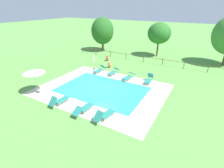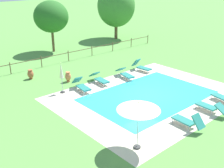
{
  "view_description": "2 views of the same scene",
  "coord_description": "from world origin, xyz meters",
  "px_view_note": "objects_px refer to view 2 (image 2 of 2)",
  "views": [
    {
      "loc": [
        8.53,
        -12.71,
        7.78
      ],
      "look_at": [
        0.88,
        0.5,
        0.6
      ],
      "focal_mm": 26.93,
      "sensor_mm": 36.0,
      "label": 1
    },
    {
      "loc": [
        -13.39,
        -11.35,
        7.75
      ],
      "look_at": [
        -1.88,
        1.69,
        0.87
      ],
      "focal_mm": 44.01,
      "sensor_mm": 36.0,
      "label": 2
    }
  ],
  "objects_px": {
    "sun_lounger_north_mid": "(125,74)",
    "sun_lounger_south_end": "(188,121)",
    "patio_umbrella_open_foreground": "(139,106)",
    "patio_umbrella_closed_row_mid_west": "(61,72)",
    "sun_lounger_south_mid": "(211,107)",
    "terracotta_urn_by_tree": "(68,77)",
    "sun_lounger_north_near_steps": "(142,67)",
    "tree_west_mid": "(51,17)",
    "terracotta_urn_near_fence": "(31,74)",
    "tree_centre": "(116,6)",
    "sun_lounger_north_far": "(100,79)",
    "sun_lounger_south_near_corner": "(82,85)"
  },
  "relations": [
    {
      "from": "terracotta_urn_near_fence",
      "to": "tree_centre",
      "type": "distance_m",
      "value": 17.2
    },
    {
      "from": "sun_lounger_north_near_steps",
      "to": "sun_lounger_north_mid",
      "type": "height_order",
      "value": "sun_lounger_north_near_steps"
    },
    {
      "from": "sun_lounger_south_near_corner",
      "to": "tree_centre",
      "type": "distance_m",
      "value": 18.21
    },
    {
      "from": "tree_centre",
      "to": "patio_umbrella_closed_row_mid_west",
      "type": "bearing_deg",
      "value": -144.09
    },
    {
      "from": "patio_umbrella_open_foreground",
      "to": "tree_centre",
      "type": "height_order",
      "value": "tree_centre"
    },
    {
      "from": "patio_umbrella_closed_row_mid_west",
      "to": "tree_west_mid",
      "type": "relative_size",
      "value": 0.42
    },
    {
      "from": "sun_lounger_north_mid",
      "to": "sun_lounger_south_end",
      "type": "height_order",
      "value": "sun_lounger_south_end"
    },
    {
      "from": "sun_lounger_south_mid",
      "to": "terracotta_urn_near_fence",
      "type": "xyz_separation_m",
      "value": [
        -5.55,
        12.62,
        0.05
      ]
    },
    {
      "from": "sun_lounger_north_mid",
      "to": "patio_umbrella_closed_row_mid_west",
      "type": "height_order",
      "value": "patio_umbrella_closed_row_mid_west"
    },
    {
      "from": "tree_centre",
      "to": "sun_lounger_south_mid",
      "type": "bearing_deg",
      "value": -116.91
    },
    {
      "from": "sun_lounger_south_end",
      "to": "terracotta_urn_by_tree",
      "type": "relative_size",
      "value": 2.36
    },
    {
      "from": "sun_lounger_south_end",
      "to": "terracotta_urn_near_fence",
      "type": "height_order",
      "value": "sun_lounger_south_end"
    },
    {
      "from": "sun_lounger_north_near_steps",
      "to": "sun_lounger_north_far",
      "type": "bearing_deg",
      "value": 178.0
    },
    {
      "from": "terracotta_urn_by_tree",
      "to": "sun_lounger_south_mid",
      "type": "bearing_deg",
      "value": -70.18
    },
    {
      "from": "tree_centre",
      "to": "sun_lounger_north_near_steps",
      "type": "bearing_deg",
      "value": -122.61
    },
    {
      "from": "sun_lounger_north_near_steps",
      "to": "sun_lounger_north_mid",
      "type": "bearing_deg",
      "value": -172.35
    },
    {
      "from": "sun_lounger_north_far",
      "to": "terracotta_urn_near_fence",
      "type": "xyz_separation_m",
      "value": [
        -3.56,
        4.39,
        0.05
      ]
    },
    {
      "from": "sun_lounger_south_mid",
      "to": "sun_lounger_south_end",
      "type": "bearing_deg",
      "value": -177.75
    },
    {
      "from": "patio_umbrella_open_foreground",
      "to": "tree_west_mid",
      "type": "height_order",
      "value": "tree_west_mid"
    },
    {
      "from": "patio_umbrella_closed_row_mid_west",
      "to": "terracotta_urn_near_fence",
      "type": "relative_size",
      "value": 2.92
    },
    {
      "from": "sun_lounger_south_end",
      "to": "patio_umbrella_open_foreground",
      "type": "distance_m",
      "value": 3.95
    },
    {
      "from": "patio_umbrella_closed_row_mid_west",
      "to": "sun_lounger_south_mid",
      "type": "bearing_deg",
      "value": -59.05
    },
    {
      "from": "sun_lounger_north_mid",
      "to": "patio_umbrella_open_foreground",
      "type": "distance_m",
      "value": 9.92
    },
    {
      "from": "sun_lounger_south_near_corner",
      "to": "terracotta_urn_near_fence",
      "type": "distance_m",
      "value": 4.94
    },
    {
      "from": "sun_lounger_north_near_steps",
      "to": "terracotta_urn_near_fence",
      "type": "distance_m",
      "value": 9.33
    },
    {
      "from": "sun_lounger_north_mid",
      "to": "patio_umbrella_open_foreground",
      "type": "xyz_separation_m",
      "value": [
        -6.35,
        -7.4,
        1.86
      ]
    },
    {
      "from": "patio_umbrella_open_foreground",
      "to": "terracotta_urn_by_tree",
      "type": "relative_size",
      "value": 3.05
    },
    {
      "from": "sun_lounger_south_end",
      "to": "patio_umbrella_open_foreground",
      "type": "bearing_deg",
      "value": 172.21
    },
    {
      "from": "sun_lounger_south_mid",
      "to": "terracotta_urn_by_tree",
      "type": "height_order",
      "value": "terracotta_urn_by_tree"
    },
    {
      "from": "patio_umbrella_open_foreground",
      "to": "terracotta_urn_near_fence",
      "type": "distance_m",
      "value": 12.39
    },
    {
      "from": "sun_lounger_south_mid",
      "to": "sun_lounger_north_far",
      "type": "bearing_deg",
      "value": 103.52
    },
    {
      "from": "terracotta_urn_by_tree",
      "to": "terracotta_urn_near_fence",
      "type": "bearing_deg",
      "value": 127.04
    },
    {
      "from": "sun_lounger_south_near_corner",
      "to": "patio_umbrella_closed_row_mid_west",
      "type": "xyz_separation_m",
      "value": [
        -1.25,
        0.57,
        1.13
      ]
    },
    {
      "from": "sun_lounger_south_end",
      "to": "tree_west_mid",
      "type": "bearing_deg",
      "value": 81.59
    },
    {
      "from": "sun_lounger_north_far",
      "to": "sun_lounger_south_end",
      "type": "bearing_deg",
      "value": -93.98
    },
    {
      "from": "sun_lounger_north_mid",
      "to": "patio_umbrella_closed_row_mid_west",
      "type": "relative_size",
      "value": 0.95
    },
    {
      "from": "patio_umbrella_open_foreground",
      "to": "patio_umbrella_closed_row_mid_west",
      "type": "xyz_separation_m",
      "value": [
        0.91,
        8.17,
        -0.71
      ]
    },
    {
      "from": "sun_lounger_north_far",
      "to": "sun_lounger_south_mid",
      "type": "height_order",
      "value": "sun_lounger_north_far"
    },
    {
      "from": "terracotta_urn_by_tree",
      "to": "tree_west_mid",
      "type": "xyz_separation_m",
      "value": [
        3.9,
        8.89,
        3.31
      ]
    },
    {
      "from": "sun_lounger_south_mid",
      "to": "terracotta_urn_by_tree",
      "type": "bearing_deg",
      "value": 109.82
    },
    {
      "from": "sun_lounger_south_end",
      "to": "terracotta_urn_near_fence",
      "type": "relative_size",
      "value": 2.47
    },
    {
      "from": "terracotta_urn_by_tree",
      "to": "tree_west_mid",
      "type": "height_order",
      "value": "tree_west_mid"
    },
    {
      "from": "sun_lounger_south_mid",
      "to": "patio_umbrella_open_foreground",
      "type": "bearing_deg",
      "value": 176.45
    },
    {
      "from": "patio_umbrella_closed_row_mid_west",
      "to": "terracotta_urn_by_tree",
      "type": "relative_size",
      "value": 2.79
    },
    {
      "from": "sun_lounger_north_mid",
      "to": "sun_lounger_south_near_corner",
      "type": "height_order",
      "value": "sun_lounger_south_near_corner"
    },
    {
      "from": "sun_lounger_north_mid",
      "to": "terracotta_urn_by_tree",
      "type": "height_order",
      "value": "terracotta_urn_by_tree"
    },
    {
      "from": "sun_lounger_south_near_corner",
      "to": "sun_lounger_south_end",
      "type": "bearing_deg",
      "value": -80.8
    },
    {
      "from": "sun_lounger_south_mid",
      "to": "sun_lounger_south_near_corner",
      "type": "bearing_deg",
      "value": 115.88
    },
    {
      "from": "sun_lounger_south_end",
      "to": "tree_west_mid",
      "type": "height_order",
      "value": "tree_west_mid"
    },
    {
      "from": "sun_lounger_north_mid",
      "to": "sun_lounger_north_far",
      "type": "bearing_deg",
      "value": 168.5
    }
  ]
}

